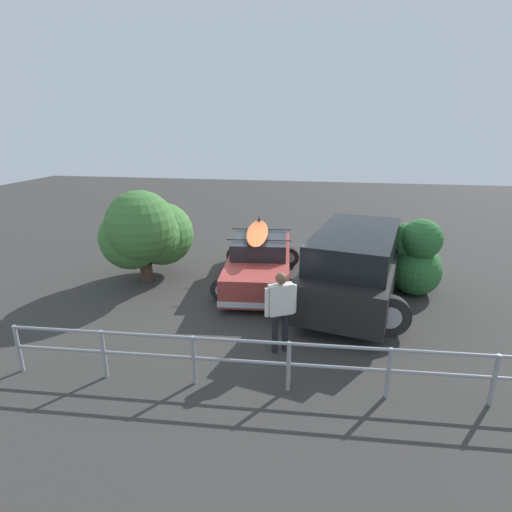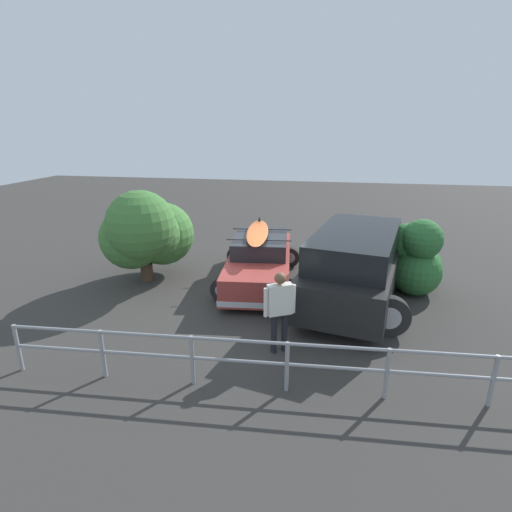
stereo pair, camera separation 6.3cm
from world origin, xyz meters
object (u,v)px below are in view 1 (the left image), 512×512
at_px(suv_car, 354,265).
at_px(bush_near_left, 145,234).
at_px(person_bystander, 281,305).
at_px(bush_near_right, 416,259).
at_px(sedan_car, 260,260).

relative_size(suv_car, bush_near_left, 1.63).
distance_m(suv_car, person_bystander, 3.01).
bearing_deg(bush_near_right, suv_car, 30.05).
height_order(suv_car, bush_near_right, bush_near_right).
distance_m(bush_near_left, bush_near_right, 7.24).
xyz_separation_m(suv_car, bush_near_left, (5.59, -0.42, 0.43)).
bearing_deg(person_bystander, bush_near_left, -36.56).
bearing_deg(suv_car, person_bystander, 60.09).
bearing_deg(bush_near_right, sedan_car, -0.42).
height_order(sedan_car, bush_near_right, bush_near_right).
relative_size(sedan_car, suv_car, 0.92).
height_order(person_bystander, bush_near_left, bush_near_left).
bearing_deg(bush_near_right, person_bystander, 48.65).
distance_m(sedan_car, bush_near_right, 4.13).
bearing_deg(sedan_car, person_bystander, 105.53).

